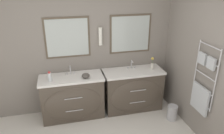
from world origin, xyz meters
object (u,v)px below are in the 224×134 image
Objects in this scene: vanity_right at (133,90)px; toiletry_bottle at (50,77)px; vanity_left at (73,97)px; amenity_bowl at (86,76)px; waste_bin at (172,112)px; flower_vase at (152,64)px.

vanity_right is 1.68m from toiletry_bottle.
vanity_left is at bearing 180.00° from vanity_right.
toiletry_bottle is (-0.38, -0.05, 0.50)m from vanity_left.
toiletry_bottle is (-1.60, -0.05, 0.50)m from vanity_right.
toiletry_bottle is 0.64m from amenity_bowl.
vanity_left is 1.22m from vanity_right.
vanity_left is at bearing 163.26° from waste_bin.
flower_vase reaches higher than vanity_right.
vanity_left is 7.90× the size of amenity_bowl.
amenity_bowl reaches higher than vanity_right.
flower_vase is 1.01m from waste_bin.
flower_vase is (0.39, 0.03, 0.52)m from vanity_right.
waste_bin is at bearing -16.74° from vanity_left.
toiletry_bottle reaches higher than amenity_bowl.
toiletry_bottle is 1.99m from flower_vase.
toiletry_bottle is 1.20× the size of amenity_bowl.
amenity_bowl is 0.60× the size of flower_vase.
amenity_bowl is at bearing 163.20° from waste_bin.
flower_vase is 0.84× the size of waste_bin.
waste_bin is (2.21, -0.50, -0.78)m from toiletry_bottle.
toiletry_bottle reaches higher than vanity_left.
amenity_bowl reaches higher than waste_bin.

